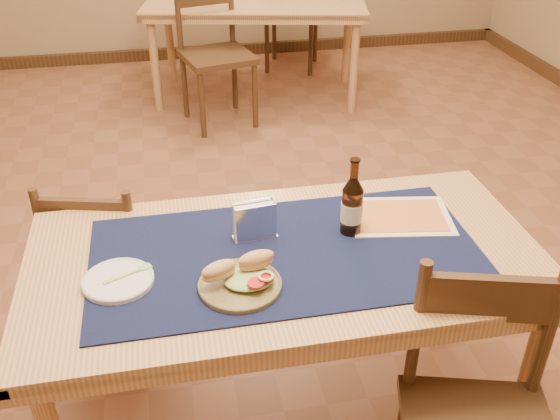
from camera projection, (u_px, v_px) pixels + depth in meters
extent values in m
cube|color=brown|center=(252.00, 286.00, 3.00)|extent=(6.00, 7.00, 0.02)
cylinder|color=tan|center=(525.00, 386.00, 2.00)|extent=(0.06, 0.06, 0.71)
cylinder|color=tan|center=(77.00, 313.00, 2.29)|extent=(0.06, 0.06, 0.71)
cylinder|color=tan|center=(443.00, 267.00, 2.53)|extent=(0.06, 0.06, 0.71)
cube|color=tan|center=(286.00, 259.00, 1.95)|extent=(1.60, 0.80, 0.04)
cube|color=#0F1338|center=(286.00, 253.00, 1.93)|extent=(1.20, 0.60, 0.01)
cube|color=#3F2A16|center=(195.00, 52.00, 5.86)|extent=(6.00, 0.06, 0.10)
cylinder|color=tan|center=(155.00, 65.00, 4.62)|extent=(0.06, 0.06, 0.71)
cylinder|color=tan|center=(354.00, 66.00, 4.60)|extent=(0.06, 0.06, 0.71)
cylinder|color=tan|center=(170.00, 39.00, 5.18)|extent=(0.06, 0.06, 0.71)
cylinder|color=tan|center=(347.00, 40.00, 5.16)|extent=(0.06, 0.06, 0.71)
cube|color=tan|center=(255.00, 3.00, 4.69)|extent=(1.77, 1.14, 0.04)
cylinder|color=#3F2A16|center=(165.00, 275.00, 2.73)|extent=(0.03, 0.03, 0.41)
cylinder|color=#3F2A16|center=(92.00, 273.00, 2.75)|extent=(0.03, 0.03, 0.41)
cylinder|color=#3F2A16|center=(147.00, 326.00, 2.45)|extent=(0.03, 0.03, 0.41)
cylinder|color=#3F2A16|center=(66.00, 323.00, 2.47)|extent=(0.03, 0.03, 0.41)
cube|color=#3F2A16|center=(111.00, 259.00, 2.49)|extent=(0.46, 0.46, 0.04)
cube|color=#3F2A16|center=(83.00, 215.00, 2.18)|extent=(0.32, 0.11, 0.13)
cylinder|color=#3F2A16|center=(133.00, 242.00, 2.23)|extent=(0.03, 0.03, 0.42)
cylinder|color=#3F2A16|center=(44.00, 239.00, 2.25)|extent=(0.03, 0.03, 0.42)
cube|color=#3F2A16|center=(490.00, 298.00, 1.68)|extent=(0.35, 0.13, 0.14)
cylinder|color=#3F2A16|center=(417.00, 328.00, 1.75)|extent=(0.04, 0.04, 0.46)
cylinder|color=#3F2A16|center=(548.00, 335.00, 1.73)|extent=(0.04, 0.04, 0.46)
cylinder|color=#3F2A16|center=(202.00, 104.00, 4.27)|extent=(0.04, 0.04, 0.49)
cylinder|color=#3F2A16|center=(255.00, 95.00, 4.41)|extent=(0.04, 0.04, 0.49)
cylinder|color=#3F2A16|center=(185.00, 85.00, 4.57)|extent=(0.04, 0.04, 0.49)
cylinder|color=#3F2A16|center=(235.00, 77.00, 4.71)|extent=(0.04, 0.04, 0.49)
cube|color=#3F2A16|center=(217.00, 57.00, 4.36)|extent=(0.56, 0.56, 0.04)
cylinder|color=#3F2A16|center=(178.00, 16.00, 4.32)|extent=(0.04, 0.04, 0.50)
cylinder|color=#3F2A16|center=(231.00, 10.00, 4.46)|extent=(0.04, 0.04, 0.50)
cylinder|color=#3F2A16|center=(315.00, 36.00, 5.66)|extent=(0.04, 0.04, 0.48)
cylinder|color=#3F2A16|center=(274.00, 34.00, 5.71)|extent=(0.04, 0.04, 0.48)
cylinder|color=#3F2A16|center=(311.00, 48.00, 5.34)|extent=(0.04, 0.04, 0.48)
cylinder|color=#3F2A16|center=(267.00, 46.00, 5.40)|extent=(0.04, 0.04, 0.48)
cube|color=#3F2A16|center=(292.00, 14.00, 5.40)|extent=(0.57, 0.57, 0.04)
cylinder|color=olive|center=(240.00, 285.00, 1.79)|extent=(0.24, 0.24, 0.01)
torus|color=olive|center=(240.00, 284.00, 1.78)|extent=(0.24, 0.24, 0.01)
ellipsoid|color=#AEC084|center=(249.00, 279.00, 1.78)|extent=(0.15, 0.12, 0.03)
ellipsoid|color=#E4A86C|center=(219.00, 271.00, 1.75)|extent=(0.11, 0.08, 0.06)
ellipsoid|color=#E4A86C|center=(256.00, 261.00, 1.79)|extent=(0.11, 0.07, 0.06)
cylinder|color=#AB1E16|center=(256.00, 283.00, 1.73)|extent=(0.05, 0.05, 0.01)
cylinder|color=#AB1E16|center=(266.00, 277.00, 1.76)|extent=(0.04, 0.04, 0.01)
torus|color=silver|center=(266.00, 276.00, 1.75)|extent=(0.05, 0.05, 0.01)
cylinder|color=silver|center=(118.00, 281.00, 1.80)|extent=(0.21, 0.21, 0.01)
torus|color=silver|center=(118.00, 279.00, 1.80)|extent=(0.21, 0.21, 0.01)
cube|color=#81C46B|center=(122.00, 276.00, 1.80)|extent=(0.11, 0.06, 0.00)
cube|color=#81C46B|center=(145.00, 267.00, 1.84)|extent=(0.04, 0.04, 0.00)
cylinder|color=#42210B|center=(352.00, 211.00, 1.99)|extent=(0.07, 0.07, 0.15)
cone|color=#42210B|center=(353.00, 185.00, 1.94)|extent=(0.07, 0.07, 0.04)
cylinder|color=#42210B|center=(355.00, 170.00, 1.91)|extent=(0.03, 0.03, 0.06)
cylinder|color=#42210B|center=(355.00, 160.00, 1.89)|extent=(0.03, 0.03, 0.01)
cylinder|color=beige|center=(352.00, 211.00, 1.99)|extent=(0.07, 0.07, 0.07)
cube|color=silver|center=(255.00, 236.00, 2.00)|extent=(0.15, 0.07, 0.00)
cube|color=silver|center=(257.00, 224.00, 1.95)|extent=(0.13, 0.02, 0.12)
cube|color=silver|center=(253.00, 216.00, 1.99)|extent=(0.13, 0.02, 0.12)
cube|color=white|center=(255.00, 221.00, 1.97)|extent=(0.13, 0.05, 0.11)
cube|color=#3D70C3|center=(256.00, 221.00, 1.95)|extent=(0.09, 0.01, 0.04)
cube|color=beige|center=(400.00, 216.00, 2.11)|extent=(0.37, 0.30, 0.00)
cube|color=#C46A32|center=(400.00, 215.00, 2.10)|extent=(0.32, 0.25, 0.00)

